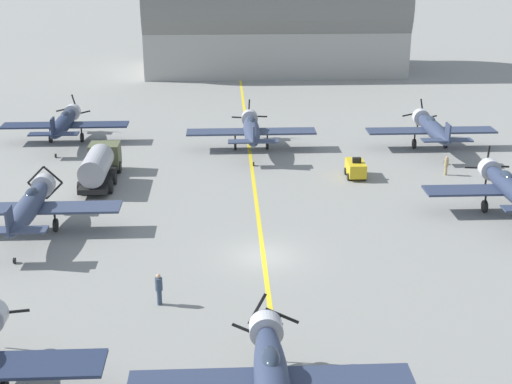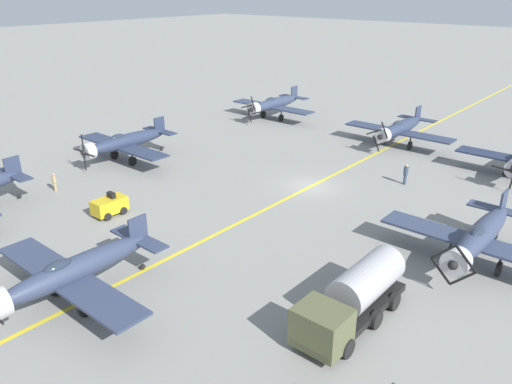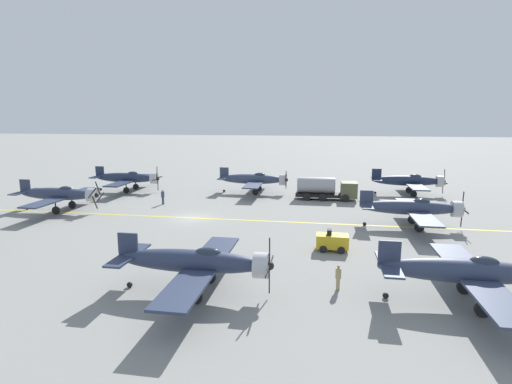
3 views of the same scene
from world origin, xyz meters
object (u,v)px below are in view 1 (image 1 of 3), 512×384
object	(u,v)px
airplane_mid_right	(509,188)
tow_tractor	(356,168)
ground_crew_inspecting	(159,288)
ground_crew_walking	(446,165)
hangar	(274,14)
airplane_mid_left	(30,206)
fuel_tanker	(99,165)
airplane_near_center	(272,382)
airplane_far_left	(64,123)
airplane_far_center	(251,130)
airplane_far_right	(432,128)

from	to	relation	value
airplane_mid_right	tow_tractor	size ratio (longest dim) A/B	4.62
ground_crew_inspecting	ground_crew_walking	bearing A→B (deg)	43.21
hangar	airplane_mid_left	bearing A→B (deg)	-109.34
airplane_mid_left	fuel_tanker	bearing A→B (deg)	62.94
airplane_near_center	ground_crew_walking	world-z (taller)	airplane_near_center
airplane_near_center	fuel_tanker	size ratio (longest dim) A/B	1.50
airplane_far_left	airplane_near_center	world-z (taller)	airplane_far_left
ground_crew_walking	hangar	size ratio (longest dim) A/B	0.05
airplane_far_left	ground_crew_inspecting	world-z (taller)	airplane_far_left
airplane_far_left	fuel_tanker	xyz separation A→B (m)	(5.13, -11.52, -0.50)
airplane_near_center	ground_crew_inspecting	world-z (taller)	airplane_near_center
airplane_far_center	airplane_far_right	world-z (taller)	airplane_far_center
airplane_far_right	tow_tractor	bearing A→B (deg)	-149.63
fuel_tanker	ground_crew_walking	distance (m)	28.68
fuel_tanker	ground_crew_inspecting	size ratio (longest dim) A/B	4.28
airplane_mid_right	hangar	distance (m)	58.18
airplane_far_left	ground_crew_walking	world-z (taller)	airplane_far_left
airplane_far_right	hangar	xyz separation A→B (m)	(-11.96, 40.31, 5.98)
airplane_mid_right	ground_crew_walking	xyz separation A→B (m)	(-1.86, 8.70, -1.12)
airplane_mid_right	fuel_tanker	distance (m)	31.60
airplane_far_left	airplane_near_center	size ratio (longest dim) A/B	1.00
airplane_near_center	tow_tractor	xyz separation A→B (m)	(9.08, 30.93, -1.22)
airplane_far_left	hangar	bearing A→B (deg)	72.89
airplane_mid_left	ground_crew_inspecting	size ratio (longest dim) A/B	6.43
airplane_mid_left	hangar	bearing A→B (deg)	59.99
airplane_far_right	airplane_mid_left	bearing A→B (deg)	-162.29
airplane_far_left	airplane_mid_right	world-z (taller)	airplane_mid_right
airplane_far_left	airplane_far_center	bearing A→B (deg)	4.36
airplane_far_center	ground_crew_walking	world-z (taller)	airplane_far_center
ground_crew_inspecting	airplane_far_center	bearing A→B (deg)	77.72
airplane_mid_right	fuel_tanker	bearing A→B (deg)	150.89
airplane_far_center	airplane_far_left	distance (m)	18.06
fuel_tanker	airplane_mid_right	bearing A→B (deg)	-14.94
airplane_near_center	tow_tractor	world-z (taller)	airplane_near_center
airplane_near_center	airplane_mid_right	world-z (taller)	airplane_mid_right
ground_crew_inspecting	airplane_mid_left	bearing A→B (deg)	132.81
ground_crew_walking	airplane_near_center	bearing A→B (deg)	-118.28
airplane_mid_left	airplane_far_right	world-z (taller)	airplane_far_right
airplane_far_center	fuel_tanker	distance (m)	15.15
airplane_mid_left	hangar	size ratio (longest dim) A/B	0.33
airplane_mid_left	fuel_tanker	world-z (taller)	airplane_mid_left
airplane_far_right	fuel_tanker	world-z (taller)	airplane_far_right
tow_tractor	airplane_far_right	bearing A→B (deg)	41.84
airplane_far_left	hangar	xyz separation A→B (m)	(22.64, 36.72, 5.98)
ground_crew_walking	airplane_mid_right	bearing A→B (deg)	-77.92
airplane_near_center	airplane_mid_right	xyz separation A→B (m)	(18.62, 22.45, -0.00)
airplane_near_center	airplane_mid_left	bearing A→B (deg)	139.66
airplane_mid_right	tow_tractor	world-z (taller)	airplane_mid_right
airplane_far_center	airplane_far_left	xyz separation A→B (m)	(-17.78, 3.20, 0.00)
airplane_mid_left	airplane_mid_right	xyz separation A→B (m)	(33.53, 2.05, -0.00)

